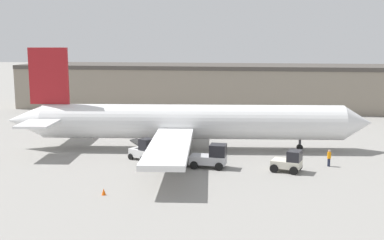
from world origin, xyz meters
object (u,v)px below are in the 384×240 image
(ground_crew_worker, at_px, (329,157))
(safety_cone_near, at_px, (104,192))
(baggage_tug, at_px, (289,162))
(airplane, at_px, (183,122))
(pushback_tug, at_px, (211,157))
(belt_loader_truck, at_px, (143,150))

(ground_crew_worker, height_order, safety_cone_near, ground_crew_worker)
(baggage_tug, bearing_deg, ground_crew_worker, 49.06)
(airplane, height_order, baggage_tug, airplane)
(baggage_tug, relative_size, pushback_tug, 0.87)
(airplane, xyz_separation_m, safety_cone_near, (-3.96, -17.16, -2.90))
(belt_loader_truck, bearing_deg, ground_crew_worker, 31.09)
(baggage_tug, bearing_deg, pushback_tug, -165.99)
(pushback_tug, height_order, safety_cone_near, pushback_tug)
(belt_loader_truck, bearing_deg, safety_cone_near, -61.09)
(baggage_tug, bearing_deg, safety_cone_near, -132.02)
(ground_crew_worker, distance_m, safety_cone_near, 22.75)
(ground_crew_worker, bearing_deg, belt_loader_truck, 89.85)
(belt_loader_truck, bearing_deg, pushback_tug, 14.86)
(belt_loader_truck, height_order, pushback_tug, pushback_tug)
(ground_crew_worker, distance_m, pushback_tug, 11.78)
(airplane, xyz_separation_m, baggage_tug, (11.45, -8.03, -2.19))
(safety_cone_near, bearing_deg, ground_crew_worker, 30.88)
(ground_crew_worker, bearing_deg, airplane, 70.70)
(ground_crew_worker, bearing_deg, baggage_tug, 121.89)
(airplane, relative_size, belt_loader_truck, 14.03)
(belt_loader_truck, bearing_deg, airplane, 88.76)
(airplane, height_order, belt_loader_truck, airplane)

